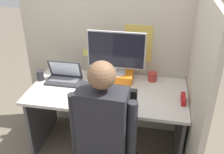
{
  "coord_description": "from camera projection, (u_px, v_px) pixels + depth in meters",
  "views": [
    {
      "loc": [
        0.46,
        -1.75,
        2.02
      ],
      "look_at": [
        0.08,
        0.19,
        0.96
      ],
      "focal_mm": 42.0,
      "sensor_mm": 36.0,
      "label": 1
    }
  ],
  "objects": [
    {
      "name": "cubicle_panel_back",
      "position": [
        115.0,
        61.0,
        2.83
      ],
      "size": [
        2.02,
        0.05,
        1.67
      ],
      "color": "#B7AD99",
      "rests_on": "ground"
    },
    {
      "name": "cubicle_panel_right",
      "position": [
        194.0,
        91.0,
        2.28
      ],
      "size": [
        0.04,
        1.4,
        1.67
      ],
      "color": "#B7AD99",
      "rests_on": "ground"
    },
    {
      "name": "desk",
      "position": [
        108.0,
        104.0,
        2.62
      ],
      "size": [
        1.52,
        0.75,
        0.71
      ],
      "color": "beige",
      "rests_on": "ground"
    },
    {
      "name": "paper_box",
      "position": [
        116.0,
        76.0,
        2.71
      ],
      "size": [
        0.35,
        0.22,
        0.08
      ],
      "color": "orange",
      "rests_on": "desk"
    },
    {
      "name": "monitor",
      "position": [
        116.0,
        52.0,
        2.58
      ],
      "size": [
        0.58,
        0.21,
        0.44
      ],
      "color": "#B2B2B7",
      "rests_on": "paper_box"
    },
    {
      "name": "laptop",
      "position": [
        64.0,
        77.0,
        2.68
      ],
      "size": [
        0.35,
        0.21,
        0.21
      ],
      "color": "#2D2D33",
      "rests_on": "desk"
    },
    {
      "name": "mouse",
      "position": [
        81.0,
        94.0,
        2.45
      ],
      "size": [
        0.07,
        0.05,
        0.03
      ],
      "color": "black",
      "rests_on": "desk"
    },
    {
      "name": "stapler",
      "position": [
        183.0,
        99.0,
        2.35
      ],
      "size": [
        0.04,
        0.16,
        0.06
      ],
      "color": "#A31919",
      "rests_on": "desk"
    },
    {
      "name": "carrot_toy",
      "position": [
        111.0,
        98.0,
        2.37
      ],
      "size": [
        0.04,
        0.15,
        0.04
      ],
      "color": "orange",
      "rests_on": "desk"
    },
    {
      "name": "office_chair",
      "position": [
        106.0,
        152.0,
        2.08
      ],
      "size": [
        0.52,
        0.57,
        1.02
      ],
      "color": "black",
      "rests_on": "ground"
    },
    {
      "name": "person",
      "position": [
        102.0,
        140.0,
        1.82
      ],
      "size": [
        0.48,
        0.4,
        1.35
      ],
      "color": "black",
      "rests_on": "ground"
    },
    {
      "name": "coffee_mug",
      "position": [
        152.0,
        77.0,
        2.69
      ],
      "size": [
        0.09,
        0.09,
        0.09
      ],
      "color": "#A3332D",
      "rests_on": "desk"
    },
    {
      "name": "pen_cup",
      "position": [
        40.0,
        75.0,
        2.69
      ],
      "size": [
        0.07,
        0.07,
        0.11
      ],
      "color": "#28282D",
      "rests_on": "desk"
    }
  ]
}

